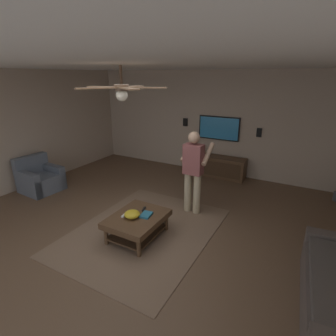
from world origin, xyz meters
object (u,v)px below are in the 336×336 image
Objects in this scene: armchair at (40,179)px; media_console at (214,166)px; coffee_table at (137,222)px; wall_speaker_left at (259,133)px; tv at (219,128)px; vase_round at (199,150)px; bowl at (132,214)px; person_standing at (193,168)px; remote_black at (144,209)px; remote_white at (124,215)px; wall_speaker_right at (185,122)px; ceiling_fan at (122,90)px; book at (146,215)px.

armchair is 0.50× the size of media_console.
wall_speaker_left reaches higher than coffee_table.
tv reaches higher than wall_speaker_left.
bowl is at bearing -174.89° from vase_round.
person_standing is 6.35× the size of bowl.
remote_black is at bearing 161.38° from wall_speaker_left.
remote_white is at bearing -177.26° from vase_round.
wall_speaker_right is at bearing 58.43° from armchair.
tv reaches higher than wall_speaker_right.
remote_white reaches higher than coffee_table.
bowl is at bearing -6.70° from armchair.
media_console is 4.28m from ceiling_fan.
remote_black is 0.68× the size of book.
tv is at bearing 90.72° from wall_speaker_left.
book is at bearing -164.05° from wall_speaker_right.
armchair is 3.89× the size of wall_speaker_right.
tv is at bearing -65.26° from vase_round.
media_console is 6.58× the size of bowl.
coffee_table is at bearing -71.18° from remote_white.
bowl is at bearing -2.33° from media_console.
tv is 3.56m from remote_black.
wall_speaker_right is at bearing 90.00° from wall_speaker_left.
tv reaches higher than armchair.
book is (0.17, -0.32, 0.01)m from remote_white.
bowl reaches higher than coffee_table.
book reaches higher than remote_black.
person_standing is (1.28, -0.44, 0.64)m from coffee_table.
coffee_table is at bearing 162.82° from wall_speaker_left.
media_console is 3.56m from remote_white.
person_standing reaches higher than bowl.
tv is 7.45× the size of remote_white.
person_standing reaches higher than book.
coffee_table is (-0.48, -3.16, 0.02)m from armchair.
book is 2.04m from ceiling_fan.
armchair is at bearing -45.47° from tv.
ceiling_fan is at bearing -9.51° from armchair.
book is 3.85m from wall_speaker_left.
person_standing is at bearing 134.40° from remote_black.
wall_speaker_left is 2.05m from wall_speaker_right.
person_standing is at bearing 7.97° from tv.
remote_white is 3.58m from vase_round.
ceiling_fan is (-3.73, -0.38, 1.77)m from vase_round.
vase_round is at bearing -65.26° from tv.
remote_white is 0.36m from book.
ceiling_fan reaches higher than wall_speaker_left.
coffee_table is 1.49m from person_standing.
media_console is 7.73× the size of book.
wall_speaker_left is (0.23, -1.51, 0.59)m from vase_round.
person_standing is (-2.17, -0.34, 0.66)m from media_console.
coffee_table is 3.87× the size of bowl.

